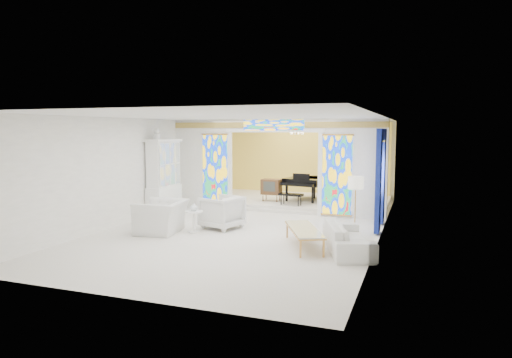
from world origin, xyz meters
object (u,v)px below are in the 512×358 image
at_px(armchair_left, 161,217).
at_px(china_cabinet, 164,178).
at_px(sofa, 348,238).
at_px(grand_piano, 311,181).
at_px(tv_console, 271,187).
at_px(coffee_table, 304,230).
at_px(armchair_right, 222,212).

bearing_deg(armchair_left, china_cabinet, -158.94).
relative_size(armchair_left, sofa, 0.60).
height_order(china_cabinet, sofa, china_cabinet).
distance_m(sofa, grand_piano, 6.35).
xyz_separation_m(china_cabinet, sofa, (6.17, -2.55, -0.86)).
bearing_deg(sofa, tv_console, 14.88).
xyz_separation_m(china_cabinet, armchair_left, (1.31, -2.30, -0.75)).
xyz_separation_m(china_cabinet, coffee_table, (5.16, -2.48, -0.78)).
bearing_deg(china_cabinet, tv_console, 44.30).
bearing_deg(sofa, armchair_right, 52.27).
relative_size(armchair_left, grand_piano, 0.51).
bearing_deg(armchair_left, armchair_right, 119.47).
bearing_deg(sofa, armchair_left, 68.40).
xyz_separation_m(armchair_left, tv_console, (1.41, 4.95, 0.26)).
bearing_deg(armchair_right, tv_console, -165.21).
distance_m(coffee_table, grand_piano, 6.00).
distance_m(china_cabinet, coffee_table, 5.78).
height_order(armchair_right, coffee_table, armchair_right).
bearing_deg(grand_piano, china_cabinet, -130.47).
relative_size(china_cabinet, armchair_right, 2.79).
distance_m(china_cabinet, tv_console, 3.83).
bearing_deg(armchair_right, armchair_left, -35.21).
bearing_deg(sofa, china_cabinet, 48.84).
distance_m(china_cabinet, sofa, 6.73).
bearing_deg(armchair_right, coffee_table, 82.32).
xyz_separation_m(sofa, tv_console, (-3.45, 5.20, 0.37)).
xyz_separation_m(armchair_right, tv_console, (0.14, 3.96, 0.23)).
distance_m(china_cabinet, armchair_left, 2.75).
bearing_deg(armchair_left, sofa, 78.56).
xyz_separation_m(armchair_right, sofa, (3.59, -1.24, -0.13)).
distance_m(armchair_left, sofa, 4.87).
relative_size(china_cabinet, armchair_left, 2.13).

